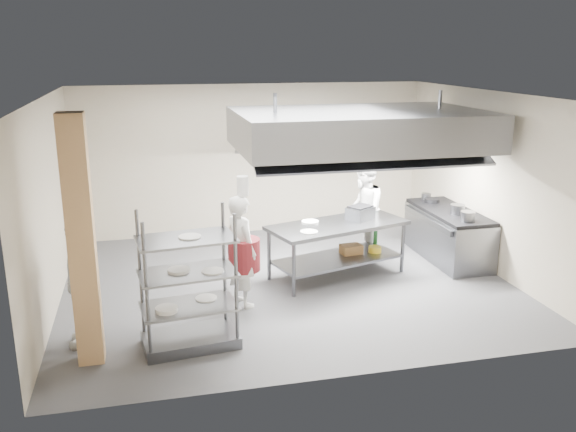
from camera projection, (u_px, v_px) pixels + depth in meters
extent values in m
plane|color=#2F2F31|center=(287.00, 283.00, 9.87)|extent=(7.00, 7.00, 0.00)
plane|color=silver|center=(287.00, 95.00, 9.07)|extent=(7.00, 7.00, 0.00)
plane|color=#ADA08A|center=(253.00, 159.00, 12.28)|extent=(7.00, 0.00, 7.00)
plane|color=#ADA08A|center=(49.00, 206.00, 8.69)|extent=(0.00, 6.00, 6.00)
plane|color=#ADA08A|center=(489.00, 182.00, 10.25)|extent=(0.00, 6.00, 6.00)
cube|color=tan|center=(82.00, 243.00, 7.04)|extent=(0.30, 0.30, 3.00)
cube|color=slate|center=(359.00, 129.00, 9.89)|extent=(4.00, 2.50, 0.60)
cube|color=white|center=(306.00, 151.00, 9.78)|extent=(1.60, 0.12, 0.04)
cube|color=white|center=(410.00, 147.00, 10.18)|extent=(1.60, 0.12, 0.04)
cube|color=slate|center=(340.00, 157.00, 12.53)|extent=(1.50, 0.28, 0.04)
cube|color=slate|center=(338.00, 225.00, 9.94)|extent=(2.46, 1.56, 0.06)
cube|color=slate|center=(337.00, 259.00, 10.10)|extent=(2.26, 1.42, 0.04)
cube|color=gray|center=(448.00, 236.00, 10.92)|extent=(0.80, 2.00, 0.84)
cube|color=black|center=(450.00, 212.00, 10.80)|extent=(0.78, 1.96, 0.06)
imported|color=silver|center=(241.00, 251.00, 8.82)|extent=(0.62, 0.72, 1.67)
imported|color=white|center=(363.00, 211.00, 10.82)|extent=(0.94, 1.04, 1.76)
imported|color=silver|center=(81.00, 282.00, 7.64)|extent=(0.44, 0.99, 1.67)
cube|color=slate|center=(360.00, 213.00, 10.16)|extent=(0.53, 0.50, 0.20)
cube|color=olive|center=(351.00, 249.00, 10.27)|extent=(0.37, 0.28, 0.15)
cylinder|color=slate|center=(457.00, 209.00, 10.51)|extent=(0.24, 0.24, 0.17)
cylinder|color=white|center=(189.00, 304.00, 7.65)|extent=(0.28, 0.28, 0.05)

